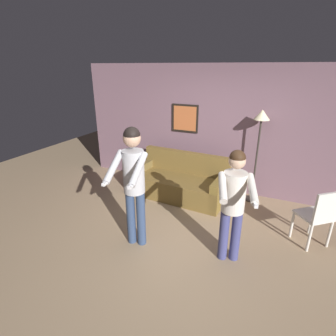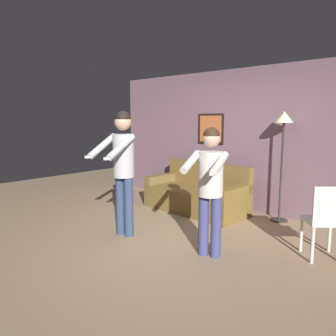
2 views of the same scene
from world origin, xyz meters
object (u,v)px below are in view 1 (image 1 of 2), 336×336
Objects in this scene: couch at (180,183)px; person_standing_left at (133,177)px; torchiere_lamp at (260,129)px; person_standing_right at (234,198)px; dining_chair_distant at (319,215)px.

person_standing_left is (0.00, -1.75, 0.83)m from couch.
couch is 1.08× the size of person_standing_left.
torchiere_lamp reaches higher than person_standing_right.
couch is 1.07× the size of torchiere_lamp.
couch is 2.56m from dining_chair_distant.
torchiere_lamp is at bearing 133.19° from dining_chair_distant.
dining_chair_distant is at bearing 23.48° from person_standing_left.
torchiere_lamp is 1.79m from dining_chair_distant.
torchiere_lamp is 1.13× the size of person_standing_right.
dining_chair_distant reaches higher than couch.
person_standing_left is (-1.40, -2.18, -0.35)m from torchiere_lamp.
couch is at bearing 131.63° from person_standing_right.
person_standing_left reaches higher than couch.
torchiere_lamp is 2.62m from person_standing_left.
person_standing_left is 1.94× the size of dining_chair_distant.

